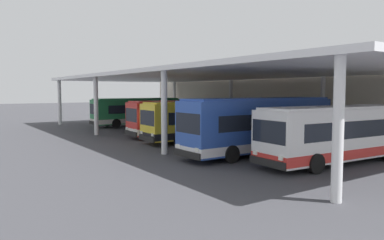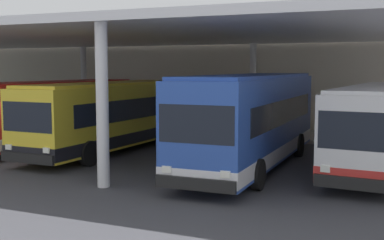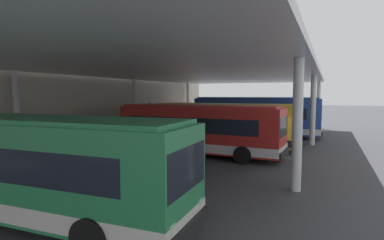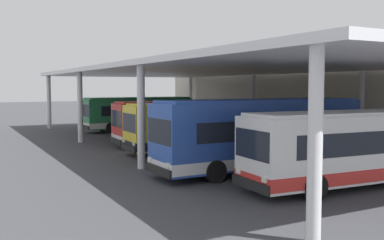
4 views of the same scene
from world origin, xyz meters
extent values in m
plane|color=#3D3D42|center=(0.00, 0.00, 0.00)|extent=(200.00, 200.00, 0.00)
cube|color=#A39E93|center=(0.00, 11.75, 0.09)|extent=(42.00, 4.50, 0.18)
cube|color=beige|center=(0.00, 15.00, 3.73)|extent=(48.00, 1.60, 7.47)
cube|color=silver|center=(0.00, 5.50, 5.40)|extent=(40.00, 17.00, 0.30)
cylinder|color=silver|center=(-18.50, -2.50, 2.62)|extent=(0.40, 0.40, 5.25)
cylinder|color=silver|center=(-18.50, 13.50, 2.62)|extent=(0.40, 0.40, 5.25)
cylinder|color=silver|center=(-6.17, -2.50, 2.62)|extent=(0.40, 0.40, 5.25)
cylinder|color=silver|center=(-6.17, 13.50, 2.62)|extent=(0.40, 0.40, 5.25)
cylinder|color=silver|center=(6.17, -2.50, 2.62)|extent=(0.40, 0.40, 5.25)
cylinder|color=silver|center=(6.17, 13.50, 2.62)|extent=(0.40, 0.40, 5.25)
cylinder|color=silver|center=(18.50, -2.50, 2.62)|extent=(0.40, 0.40, 5.25)
cube|color=#28844C|center=(-12.46, 4.65, 1.70)|extent=(2.92, 10.49, 2.70)
cube|color=white|center=(-12.46, 4.65, 0.70)|extent=(2.94, 10.51, 0.50)
cube|color=black|center=(-12.46, 4.80, 2.00)|extent=(2.89, 8.62, 0.90)
cube|color=black|center=(-12.25, -0.50, 2.05)|extent=(2.30, 0.21, 1.10)
cube|color=black|center=(-12.24, -0.59, 0.55)|extent=(2.45, 0.26, 0.36)
cube|color=#2A8B50|center=(-12.46, 4.65, 3.11)|extent=(2.71, 10.07, 0.12)
cube|color=yellow|center=(-12.25, -0.47, 2.87)|extent=(1.75, 0.19, 0.28)
cube|color=white|center=(-13.14, -0.61, 0.90)|extent=(0.28, 0.09, 0.20)
cube|color=white|center=(-11.35, -0.54, 0.90)|extent=(0.28, 0.09, 0.20)
cylinder|color=black|center=(-13.55, 1.38, 0.50)|extent=(0.32, 1.01, 1.00)
cylinder|color=black|center=(-11.10, 1.48, 0.50)|extent=(0.32, 1.01, 1.00)
cylinder|color=black|center=(-13.80, 7.46, 0.50)|extent=(0.32, 1.01, 1.00)
cylinder|color=black|center=(-11.35, 7.56, 0.50)|extent=(0.32, 1.01, 1.00)
cube|color=red|center=(-0.96, 3.84, 1.70)|extent=(2.95, 10.50, 2.70)
cube|color=white|center=(-0.96, 3.84, 0.70)|extent=(2.97, 10.52, 0.50)
cube|color=black|center=(-0.96, 3.99, 2.00)|extent=(2.91, 8.63, 0.90)
cube|color=black|center=(-1.19, -1.30, 2.05)|extent=(2.30, 0.22, 1.10)
cube|color=black|center=(-1.19, -1.39, 0.55)|extent=(2.45, 0.27, 0.36)
cube|color=red|center=(-0.96, 3.84, 3.11)|extent=(2.73, 10.07, 0.12)
cube|color=yellow|center=(-1.19, -1.27, 2.87)|extent=(1.75, 0.20, 0.28)
cube|color=white|center=(-2.09, -1.34, 0.90)|extent=(0.28, 0.09, 0.20)
cube|color=white|center=(-0.29, -1.42, 0.90)|extent=(0.28, 0.09, 0.20)
cylinder|color=black|center=(-2.33, 0.68, 0.50)|extent=(0.32, 1.01, 1.00)
cylinder|color=black|center=(0.12, 0.57, 0.50)|extent=(0.32, 1.01, 1.00)
cylinder|color=black|center=(-2.06, 6.75, 0.50)|extent=(0.32, 1.01, 1.00)
cylinder|color=black|center=(0.39, 6.65, 0.50)|extent=(0.32, 1.01, 1.00)
cube|color=yellow|center=(2.53, 3.43, 1.70)|extent=(2.75, 10.46, 2.70)
cube|color=black|center=(2.53, 3.43, 0.70)|extent=(2.77, 10.48, 0.50)
cube|color=black|center=(2.54, 3.58, 2.00)|extent=(2.75, 8.59, 0.90)
cube|color=black|center=(2.41, -1.72, 2.05)|extent=(2.30, 0.18, 1.10)
cube|color=black|center=(2.41, -1.81, 0.55)|extent=(2.45, 0.22, 0.36)
cube|color=yellow|center=(2.53, 3.43, 3.11)|extent=(2.54, 10.04, 0.12)
cube|color=yellow|center=(2.41, -1.69, 2.87)|extent=(1.75, 0.16, 0.28)
cube|color=white|center=(1.51, -1.78, 0.90)|extent=(0.28, 0.09, 0.20)
cube|color=white|center=(3.31, -1.82, 0.90)|extent=(0.28, 0.09, 0.20)
cylinder|color=black|center=(1.23, 0.23, 0.50)|extent=(0.30, 1.01, 1.00)
cylinder|color=black|center=(3.68, 0.17, 0.50)|extent=(0.30, 1.01, 1.00)
cylinder|color=black|center=(1.38, 6.32, 0.50)|extent=(0.30, 1.01, 1.00)
cylinder|color=black|center=(3.83, 6.26, 0.50)|extent=(0.30, 1.01, 1.00)
cube|color=#284CA8|center=(9.55, 2.54, 1.90)|extent=(2.71, 11.25, 3.10)
cube|color=silver|center=(9.55, 2.54, 0.70)|extent=(2.73, 11.27, 0.50)
cube|color=black|center=(9.55, 2.69, 2.20)|extent=(2.71, 9.23, 0.90)
cube|color=black|center=(9.66, -3.00, 2.25)|extent=(2.30, 0.16, 1.10)
cube|color=black|center=(9.66, -3.09, 0.55)|extent=(2.45, 0.21, 0.36)
cube|color=#2A50B0|center=(9.55, 2.54, 3.51)|extent=(2.50, 10.79, 0.12)
cube|color=yellow|center=(9.66, -2.97, 3.27)|extent=(1.75, 0.15, 0.28)
cube|color=white|center=(8.76, -3.10, 0.90)|extent=(0.28, 0.09, 0.20)
cube|color=white|center=(10.56, -3.07, 0.90)|extent=(0.28, 0.09, 0.20)
cylinder|color=black|center=(8.39, -0.95, 0.50)|extent=(0.30, 1.01, 1.00)
cylinder|color=black|center=(10.84, -0.90, 0.50)|extent=(0.30, 1.01, 1.00)
cylinder|color=black|center=(8.27, 5.60, 0.50)|extent=(0.30, 1.01, 1.00)
cylinder|color=black|center=(10.72, 5.65, 0.50)|extent=(0.30, 1.01, 1.00)
cube|color=white|center=(14.17, 4.02, 1.70)|extent=(3.13, 10.53, 2.70)
cube|color=red|center=(14.17, 4.02, 0.70)|extent=(3.15, 10.55, 0.50)
cube|color=black|center=(14.18, 4.17, 2.00)|extent=(3.06, 8.67, 0.90)
cube|color=black|center=(13.86, -1.12, 2.05)|extent=(2.30, 0.26, 1.10)
cube|color=black|center=(13.85, -1.21, 0.55)|extent=(2.46, 0.31, 0.36)
cube|color=white|center=(14.17, 4.02, 3.11)|extent=(2.91, 10.11, 0.12)
cube|color=yellow|center=(13.86, -1.09, 2.87)|extent=(1.75, 0.23, 0.28)
cube|color=white|center=(12.95, -1.14, 0.90)|extent=(0.28, 0.10, 0.20)
cube|color=white|center=(14.75, -1.26, 0.90)|extent=(0.28, 0.10, 0.20)
cylinder|color=black|center=(12.75, 0.88, 0.50)|extent=(0.34, 1.02, 1.00)
cylinder|color=black|center=(15.20, 0.73, 0.50)|extent=(0.34, 1.02, 1.00)
cylinder|color=black|center=(13.12, 6.95, 0.50)|extent=(0.34, 1.02, 1.00)
cube|color=#4C515B|center=(-6.33, 11.75, 0.63)|extent=(1.80, 0.44, 0.08)
cube|color=#4C515B|center=(-6.33, 11.95, 0.88)|extent=(1.80, 0.06, 0.44)
cube|color=#2D2D33|center=(-7.03, 11.75, 0.41)|extent=(0.10, 0.36, 0.45)
cube|color=#2D2D33|center=(-5.63, 11.75, 0.41)|extent=(0.10, 0.36, 0.45)
cylinder|color=maroon|center=(-2.38, 12.02, 0.63)|extent=(0.48, 0.48, 0.90)
cylinder|color=black|center=(-2.38, 12.02, 1.12)|extent=(0.52, 0.52, 0.08)
cylinder|color=#B2B2B7|center=(4.75, 10.95, 1.78)|extent=(0.12, 0.12, 3.20)
cube|color=#B22323|center=(4.75, 10.93, 2.16)|extent=(0.70, 0.04, 1.80)
camera|label=1|loc=(26.30, -14.14, 4.02)|focal=34.43mm
camera|label=2|loc=(15.36, -16.08, 3.85)|focal=47.66mm
camera|label=3|loc=(-18.99, -3.63, 3.85)|focal=29.19mm
camera|label=4|loc=(27.19, -10.85, 4.20)|focal=41.54mm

